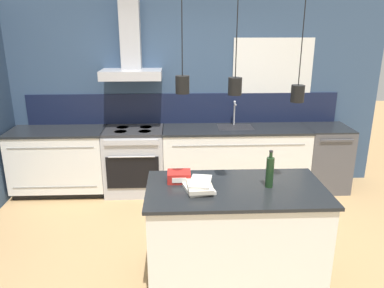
% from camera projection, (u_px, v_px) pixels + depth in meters
% --- Properties ---
extents(ground_plane, '(16.00, 16.00, 0.00)m').
position_uv_depth(ground_plane, '(189.00, 259.00, 3.79)').
color(ground_plane, tan).
rests_on(ground_plane, ground).
extents(wall_back, '(5.60, 2.44, 2.60)m').
position_uv_depth(wall_back, '(181.00, 92.00, 5.28)').
color(wall_back, '#354C6B').
rests_on(wall_back, ground_plane).
extents(counter_run_left, '(1.28, 0.64, 0.91)m').
position_uv_depth(counter_run_left, '(60.00, 161.00, 5.19)').
color(counter_run_left, black).
rests_on(counter_run_left, ground_plane).
extents(counter_run_sink, '(2.02, 0.64, 1.26)m').
position_uv_depth(counter_run_sink, '(235.00, 158.00, 5.29)').
color(counter_run_sink, black).
rests_on(counter_run_sink, ground_plane).
extents(oven_range, '(0.81, 0.66, 0.91)m').
position_uv_depth(oven_range, '(135.00, 161.00, 5.23)').
color(oven_range, '#B5B5BA').
rests_on(oven_range, ground_plane).
extents(dishwasher, '(0.59, 0.65, 0.91)m').
position_uv_depth(dishwasher, '(325.00, 158.00, 5.34)').
color(dishwasher, '#4C4C51').
rests_on(dishwasher, ground_plane).
extents(kitchen_island, '(1.57, 0.85, 0.91)m').
position_uv_depth(kitchen_island, '(234.00, 233.00, 3.41)').
color(kitchen_island, black).
rests_on(kitchen_island, ground_plane).
extents(bottle_on_island, '(0.07, 0.07, 0.34)m').
position_uv_depth(bottle_on_island, '(270.00, 172.00, 3.24)').
color(bottle_on_island, '#193319').
rests_on(bottle_on_island, kitchen_island).
extents(book_stack, '(0.28, 0.33, 0.09)m').
position_uv_depth(book_stack, '(200.00, 186.00, 3.20)').
color(book_stack, silver).
rests_on(book_stack, kitchen_island).
extents(red_supply_box, '(0.21, 0.18, 0.09)m').
position_uv_depth(red_supply_box, '(179.00, 177.00, 3.39)').
color(red_supply_box, red).
rests_on(red_supply_box, kitchen_island).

